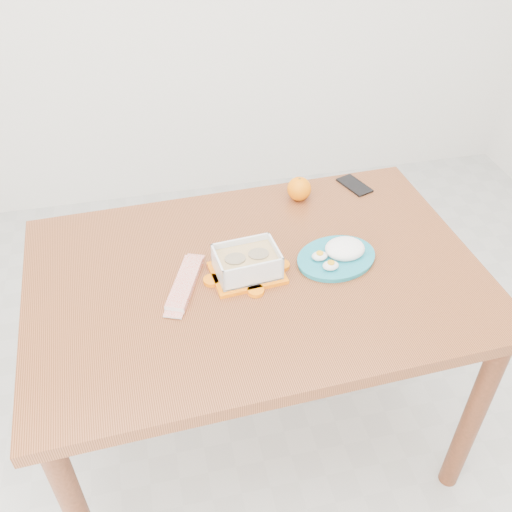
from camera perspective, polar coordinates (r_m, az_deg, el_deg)
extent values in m
plane|color=#B7B7B2|center=(2.10, 3.51, -19.29)|extent=(3.50, 3.50, 0.00)
cube|color=brown|center=(1.60, 0.00, -2.19)|extent=(1.30, 0.89, 0.04)
cylinder|color=brown|center=(1.87, 20.87, -14.77)|extent=(0.06, 0.06, 0.71)
cylinder|color=brown|center=(2.11, -17.89, -6.04)|extent=(0.06, 0.06, 0.71)
cylinder|color=brown|center=(2.27, 11.61, -0.79)|extent=(0.06, 0.06, 0.71)
cube|color=orange|center=(1.58, -0.89, -1.69)|extent=(0.21, 0.17, 0.01)
cube|color=silver|center=(1.55, -0.91, -0.55)|extent=(0.18, 0.14, 0.07)
cube|color=tan|center=(1.56, -0.90, -0.74)|extent=(0.17, 0.13, 0.05)
cylinder|color=#857457|center=(1.54, -2.09, -0.52)|extent=(0.06, 0.06, 0.02)
cylinder|color=#857457|center=(1.56, 0.25, -0.02)|extent=(0.06, 0.06, 0.02)
sphere|color=#FF6E05|center=(1.86, 4.33, 6.72)|extent=(0.08, 0.08, 0.08)
cylinder|color=teal|center=(1.64, 8.01, -0.24)|extent=(0.29, 0.29, 0.01)
ellipsoid|color=white|center=(1.64, 8.91, 1.02)|extent=(0.14, 0.13, 0.05)
ellipsoid|color=silver|center=(1.62, 6.38, -0.01)|extent=(0.05, 0.05, 0.02)
ellipsoid|color=silver|center=(1.59, 7.48, -0.96)|extent=(0.05, 0.05, 0.02)
cube|color=red|center=(1.56, -7.12, -2.70)|extent=(0.13, 0.21, 0.02)
cube|color=black|center=(1.97, 9.82, 6.98)|extent=(0.10, 0.14, 0.01)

